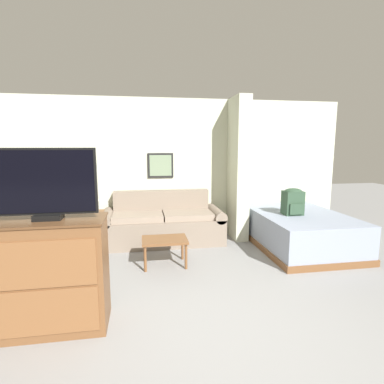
{
  "coord_description": "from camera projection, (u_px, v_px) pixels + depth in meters",
  "views": [
    {
      "loc": [
        -0.66,
        -2.27,
        1.73
      ],
      "look_at": [
        0.07,
        2.04,
        1.05
      ],
      "focal_mm": 28.0,
      "sensor_mm": 36.0,
      "label": 1
    }
  ],
  "objects": [
    {
      "name": "table_lamp",
      "position": [
        90.0,
        196.0,
        5.12
      ],
      "size": [
        0.32,
        0.32,
        0.43
      ],
      "color": "tan",
      "rests_on": "side_table"
    },
    {
      "name": "wall_partition_pillar",
      "position": [
        238.0,
        169.0,
        5.55
      ],
      "size": [
        0.24,
        0.68,
        2.6
      ],
      "color": "beige",
      "rests_on": "ground_plane"
    },
    {
      "name": "backpack",
      "position": [
        293.0,
        201.0,
        4.95
      ],
      "size": [
        0.31,
        0.27,
        0.44
      ],
      "color": "#2D4733",
      "rests_on": "bed"
    },
    {
      "name": "coffee_table",
      "position": [
        165.0,
        242.0,
        4.32
      ],
      "size": [
        0.65,
        0.45,
        0.4
      ],
      "color": "brown",
      "rests_on": "ground_plane"
    },
    {
      "name": "wall_back",
      "position": [
        176.0,
        168.0,
        5.76
      ],
      "size": [
        6.57,
        0.16,
        2.6
      ],
      "color": "beige",
      "rests_on": "ground_plane"
    },
    {
      "name": "tv_dresser",
      "position": [
        53.0,
        275.0,
        2.8
      ],
      "size": [
        1.0,
        0.5,
        1.06
      ],
      "color": "brown",
      "rests_on": "ground_plane"
    },
    {
      "name": "bed",
      "position": [
        298.0,
        229.0,
        5.15
      ],
      "size": [
        1.43,
        2.03,
        0.59
      ],
      "color": "brown",
      "rests_on": "ground_plane"
    },
    {
      "name": "side_table",
      "position": [
        91.0,
        218.0,
        5.18
      ],
      "size": [
        0.46,
        0.46,
        0.59
      ],
      "color": "brown",
      "rests_on": "ground_plane"
    },
    {
      "name": "couch",
      "position": [
        163.0,
        224.0,
        5.39
      ],
      "size": [
        2.15,
        0.84,
        0.9
      ],
      "color": "gray",
      "rests_on": "ground_plane"
    },
    {
      "name": "tv",
      "position": [
        46.0,
        184.0,
        2.67
      ],
      "size": [
        0.88,
        0.16,
        0.65
      ],
      "color": "black",
      "rests_on": "tv_dresser"
    },
    {
      "name": "ground_plane",
      "position": [
        223.0,
        348.0,
        2.58
      ],
      "size": [
        20.0,
        20.0,
        0.0
      ],
      "primitive_type": "plane",
      "color": "gray"
    }
  ]
}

